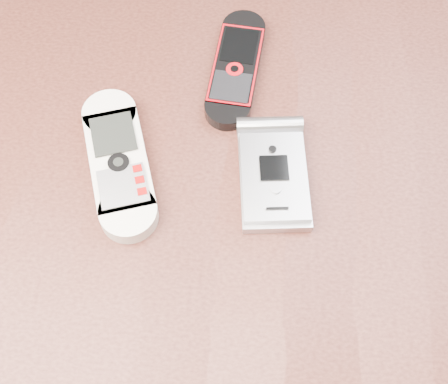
% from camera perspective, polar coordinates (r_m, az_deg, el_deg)
% --- Properties ---
extents(ground, '(4.00, 4.00, 0.00)m').
position_cam_1_polar(ground, '(1.22, -0.25, -17.14)').
color(ground, '#472B19').
rests_on(ground, ground).
extents(table, '(1.20, 0.80, 0.75)m').
position_cam_1_polar(table, '(0.60, -0.48, -5.20)').
color(table, black).
rests_on(table, ground).
extents(nokia_white, '(0.09, 0.15, 0.02)m').
position_cam_1_polar(nokia_white, '(0.52, -9.59, 2.71)').
color(nokia_white, silver).
rests_on(nokia_white, table).
extents(nokia_black_red, '(0.06, 0.14, 0.01)m').
position_cam_1_polar(nokia_black_red, '(0.57, 1.09, 11.33)').
color(nokia_black_red, black).
rests_on(nokia_black_red, table).
extents(motorola_razr, '(0.06, 0.11, 0.02)m').
position_cam_1_polar(motorola_razr, '(0.51, 4.57, 1.52)').
color(motorola_razr, '#B7B7BC').
rests_on(motorola_razr, table).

